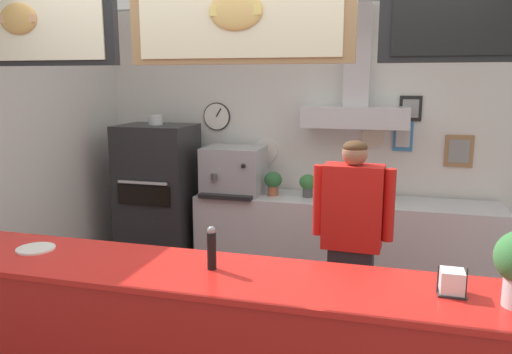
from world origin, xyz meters
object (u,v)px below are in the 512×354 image
Objects in this scene: pizza_oven at (159,200)px; condiment_plate at (36,249)px; shop_worker at (351,244)px; potted_basil at (381,188)px; potted_rosemary at (273,182)px; pepper_grinder at (212,248)px; potted_sage at (308,184)px; napkin_holder at (452,283)px; espresso_machine at (234,171)px.

pizza_oven reaches higher than condiment_plate.
shop_worker is 7.25× the size of potted_basil.
condiment_plate is at bearing -81.00° from pizza_oven.
pepper_grinder is (0.26, -2.41, 0.14)m from potted_rosemary.
potted_sage reaches higher than potted_basil.
potted_sage is (1.54, 0.13, 0.24)m from pizza_oven.
napkin_holder is at bearing -66.04° from potted_sage.
potted_basil is at bearing 2.70° from potted_rosemary.
pepper_grinder reaches higher than potted_basil.
pepper_grinder is at bearing -57.83° from pizza_oven.
pizza_oven reaches higher than shop_worker.
condiment_plate is (0.36, -2.29, 0.27)m from pizza_oven.
espresso_machine is at bearing 79.96° from condiment_plate.
shop_worker is 2.75× the size of espresso_machine.
potted_basil is 0.94× the size of potted_rosemary.
espresso_machine is at bearing -178.44° from potted_sage.
pizza_oven is 1.04× the size of shop_worker.
pizza_oven is 7.26× the size of pepper_grinder.
potted_basil is 0.99× the size of potted_sage.
shop_worker is 12.26× the size of napkin_holder.
potted_sage is (0.75, 0.02, -0.10)m from espresso_machine.
condiment_plate is at bearing -100.04° from espresso_machine.
condiment_plate is (-1.17, -2.42, 0.04)m from potted_sage.
potted_sage is 2.66m from napkin_holder.
pizza_oven is 2.36m from shop_worker.
potted_rosemary is (0.41, -0.00, -0.09)m from espresso_machine.
espresso_machine is 0.42m from potted_rosemary.
shop_worker is 7.18× the size of potted_sage.
potted_basil is 1.69× the size of napkin_holder.
potted_rosemary is at bearing 120.58° from napkin_holder.
pizza_oven is 3.50m from napkin_holder.
shop_worker is 6.80× the size of potted_rosemary.
pizza_oven is at bearing 138.62° from napkin_holder.
pepper_grinder is (0.66, -2.41, 0.04)m from espresso_machine.
shop_worker reaches higher than potted_sage.
potted_rosemary is 1.06× the size of potted_sage.
potted_sage is at bearing -177.88° from potted_basil.
shop_worker is at bearing -66.92° from potted_sage.
napkin_holder reaches higher than potted_rosemary.
potted_rosemary is at bearing -51.75° from shop_worker.
pizza_oven is 2.24m from potted_basil.
napkin_holder is at bearing 117.67° from shop_worker.
napkin_holder is (0.39, -2.45, 0.09)m from potted_basil.
potted_basil is 0.97× the size of pepper_grinder.
potted_rosemary reaches higher than potted_sage.
pizza_oven reaches higher than napkin_holder.
shop_worker reaches higher than espresso_machine.
potted_basil is 3.07m from condiment_plate.
pepper_grinder reaches higher than condiment_plate.
potted_basil is at bearing 99.08° from napkin_holder.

